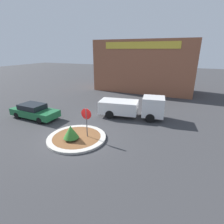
# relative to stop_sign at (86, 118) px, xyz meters

# --- Properties ---
(ground_plane) EXTENTS (120.00, 120.00, 0.00)m
(ground_plane) POSITION_rel_stop_sign_xyz_m (-0.69, -0.37, -1.65)
(ground_plane) COLOR #38383A
(traffic_island) EXTENTS (4.32, 4.32, 0.16)m
(traffic_island) POSITION_rel_stop_sign_xyz_m (-0.69, -0.37, -1.57)
(traffic_island) COLOR #BCB7AD
(traffic_island) RESTS_ON ground_plane
(stop_sign) EXTENTS (0.80, 0.07, 2.36)m
(stop_sign) POSITION_rel_stop_sign_xyz_m (0.00, 0.00, 0.00)
(stop_sign) COLOR #4C4C51
(stop_sign) RESTS_ON ground_plane
(island_shrub) EXTENTS (1.09, 1.09, 1.06)m
(island_shrub) POSITION_rel_stop_sign_xyz_m (-0.80, -0.87, -0.89)
(island_shrub) COLOR brown
(island_shrub) RESTS_ON traffic_island
(utility_truck) EXTENTS (6.31, 2.89, 2.13)m
(utility_truck) POSITION_rel_stop_sign_xyz_m (1.82, 5.47, -0.59)
(utility_truck) COLOR silver
(utility_truck) RESTS_ON ground_plane
(storefront_building) EXTENTS (14.70, 6.07, 7.58)m
(storefront_building) POSITION_rel_stop_sign_xyz_m (-0.18, 17.65, 2.14)
(storefront_building) COLOR #93563D
(storefront_building) RESTS_ON ground_plane
(parked_sedan_green) EXTENTS (4.81, 2.04, 1.37)m
(parked_sedan_green) POSITION_rel_stop_sign_xyz_m (-6.77, 1.54, -0.96)
(parked_sedan_green) COLOR #1E6638
(parked_sedan_green) RESTS_ON ground_plane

